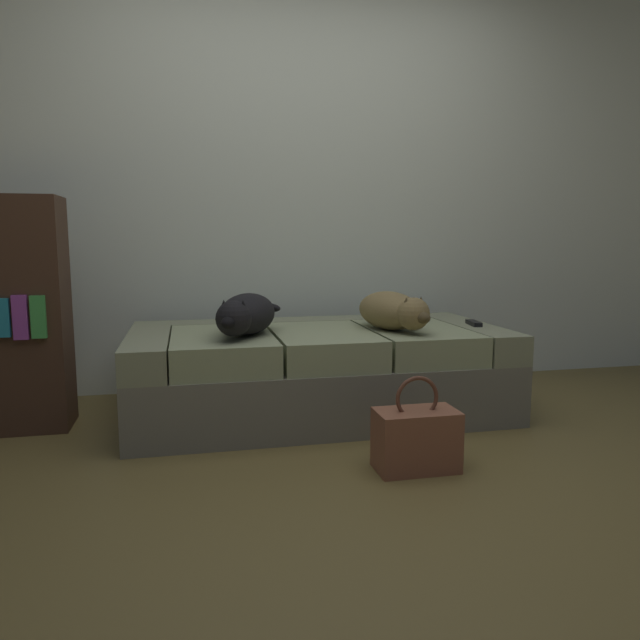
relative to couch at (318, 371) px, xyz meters
name	(u,v)px	position (x,y,z in m)	size (l,w,h in m)	color
ground_plane	(383,499)	(0.00, -1.07, -0.22)	(10.00, 10.00, 0.00)	brown
back_wall	(294,155)	(0.00, 0.67, 1.18)	(6.40, 0.10, 2.80)	silver
couch	(318,371)	(0.00, 0.00, 0.00)	(1.88, 0.95, 0.45)	slate
dog_dark	(245,315)	(-0.38, -0.15, 0.33)	(0.39, 0.56, 0.20)	black
dog_tan	(393,311)	(0.36, -0.14, 0.32)	(0.34, 0.55, 0.19)	olive
tv_remote	(474,323)	(0.83, -0.07, 0.24)	(0.04, 0.15, 0.02)	black
handbag	(416,439)	(0.21, -0.84, -0.10)	(0.32, 0.18, 0.38)	brown
bookshelf	(3,315)	(-1.49, 0.06, 0.33)	(0.56, 0.30, 1.10)	#412A1D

